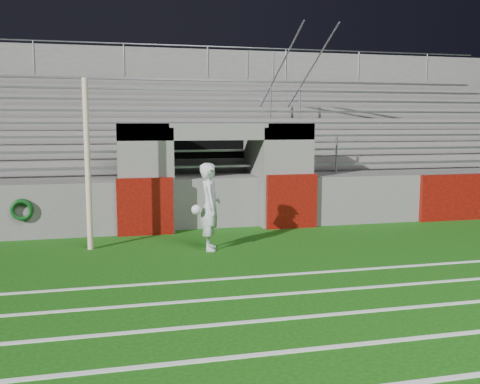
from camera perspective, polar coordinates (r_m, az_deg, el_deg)
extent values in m
plane|color=#144C0C|center=(10.20, 1.29, -7.43)|extent=(90.00, 90.00, 0.00)
cylinder|color=beige|center=(11.36, -15.94, 2.77)|extent=(0.12, 0.12, 3.51)
cube|color=white|center=(6.62, 10.54, -15.88)|extent=(28.00, 0.09, 0.01)
cube|color=white|center=(7.47, 7.34, -13.04)|extent=(28.00, 0.09, 0.01)
cube|color=white|center=(8.36, 4.86, -10.77)|extent=(28.00, 0.09, 0.01)
cube|color=white|center=(9.27, 2.89, -8.92)|extent=(28.00, 0.09, 0.01)
cube|color=#605D5B|center=(13.12, -10.29, 1.53)|extent=(1.20, 1.00, 2.60)
cube|color=#605D5B|center=(13.80, 4.81, 1.90)|extent=(1.20, 1.00, 2.60)
cube|color=black|center=(15.01, -3.79, 2.15)|extent=(2.60, 0.20, 2.50)
cube|color=#605D5B|center=(13.77, -7.73, 1.64)|extent=(0.10, 2.20, 2.50)
cube|color=#605D5B|center=(14.19, 1.55, 1.87)|extent=(0.10, 2.20, 2.50)
cube|color=#605D5B|center=(13.28, -2.57, 6.46)|extent=(4.80, 1.00, 0.40)
cube|color=#605D5B|center=(17.14, -5.01, 2.45)|extent=(26.00, 8.00, 0.20)
cube|color=#605D5B|center=(17.20, -4.99, 0.37)|extent=(26.00, 8.00, 1.05)
cube|color=#540B07|center=(12.65, -10.08, -1.54)|extent=(1.30, 0.15, 1.35)
cube|color=#540B07|center=(13.35, 5.53, -0.99)|extent=(1.30, 0.15, 1.35)
cube|color=#540B07|center=(15.53, 22.15, -0.52)|extent=(2.20, 0.15, 1.25)
cube|color=gray|center=(14.23, -3.26, 2.76)|extent=(23.00, 0.28, 0.06)
cube|color=#605D5B|center=(15.07, -3.84, 2.90)|extent=(24.00, 0.75, 0.38)
cube|color=gray|center=(14.95, -3.79, 4.44)|extent=(23.00, 0.28, 0.06)
cube|color=#605D5B|center=(15.80, -4.31, 3.79)|extent=(24.00, 0.75, 0.76)
cube|color=gray|center=(15.67, -4.27, 5.96)|extent=(23.00, 0.28, 0.06)
cube|color=#605D5B|center=(16.53, -4.74, 4.60)|extent=(24.00, 0.75, 1.14)
cube|color=gray|center=(16.41, -4.71, 7.34)|extent=(23.00, 0.28, 0.06)
cube|color=#605D5B|center=(17.26, -5.13, 5.34)|extent=(24.00, 0.75, 1.52)
cube|color=gray|center=(17.15, -5.12, 8.60)|extent=(23.00, 0.28, 0.06)
cube|color=#605D5B|center=(18.00, -5.49, 6.02)|extent=(24.00, 0.75, 1.90)
cube|color=gray|center=(17.91, -5.49, 9.76)|extent=(23.00, 0.28, 0.06)
cube|color=#605D5B|center=(18.74, -5.82, 6.65)|extent=(24.00, 0.75, 2.28)
cube|color=gray|center=(18.67, -5.83, 10.82)|extent=(23.00, 0.28, 0.06)
cube|color=#605D5B|center=(19.48, -6.13, 7.23)|extent=(24.00, 0.75, 2.66)
cube|color=gray|center=(19.44, -6.15, 11.80)|extent=(23.00, 0.28, 0.06)
cube|color=#605D5B|center=(20.15, -6.38, 7.41)|extent=(26.00, 0.60, 5.29)
cylinder|color=#A5A8AD|center=(14.61, 6.64, 3.94)|extent=(0.05, 0.05, 1.00)
cylinder|color=#A5A8AD|center=(17.44, 3.27, 9.52)|extent=(0.05, 0.05, 1.00)
cylinder|color=#A5A8AD|center=(20.44, 0.81, 13.48)|extent=(0.05, 0.05, 1.00)
cylinder|color=#A5A8AD|center=(17.47, 3.29, 11.16)|extent=(0.05, 6.02, 3.08)
cylinder|color=#A5A8AD|center=(14.98, 10.24, 3.96)|extent=(0.05, 0.05, 1.00)
cylinder|color=#A5A8AD|center=(17.76, 6.41, 9.45)|extent=(0.05, 0.05, 1.00)
cylinder|color=#A5A8AD|center=(20.71, 3.56, 13.39)|extent=(0.05, 0.05, 1.00)
cylinder|color=#A5A8AD|center=(17.78, 6.43, 11.06)|extent=(0.05, 6.02, 3.08)
cylinder|color=#A5A8AD|center=(19.97, -21.15, 13.29)|extent=(0.05, 0.05, 1.10)
cylinder|color=#A5A8AD|center=(19.82, -12.28, 13.65)|extent=(0.05, 0.05, 1.10)
cylinder|color=#A5A8AD|center=(20.13, -3.46, 13.71)|extent=(0.05, 0.05, 1.10)
cylinder|color=#A5A8AD|center=(20.86, 4.91, 13.47)|extent=(0.05, 0.05, 1.10)
cylinder|color=#A5A8AD|center=(21.99, 12.55, 13.01)|extent=(0.05, 0.05, 1.10)
cylinder|color=#A5A8AD|center=(23.44, 19.31, 12.41)|extent=(0.05, 0.05, 1.10)
cylinder|color=#A5A8AD|center=(20.04, -6.39, 15.29)|extent=(24.00, 0.05, 0.05)
imported|color=silver|center=(11.00, -3.21, -1.56)|extent=(0.52, 0.71, 1.80)
sphere|color=white|center=(10.80, -4.68, -1.89)|extent=(0.20, 0.20, 0.20)
torus|color=#0D4113|center=(12.78, -22.23, -1.75)|extent=(0.50, 0.09, 0.50)
torus|color=#0C4014|center=(12.73, -22.27, -1.79)|extent=(0.48, 0.09, 0.48)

